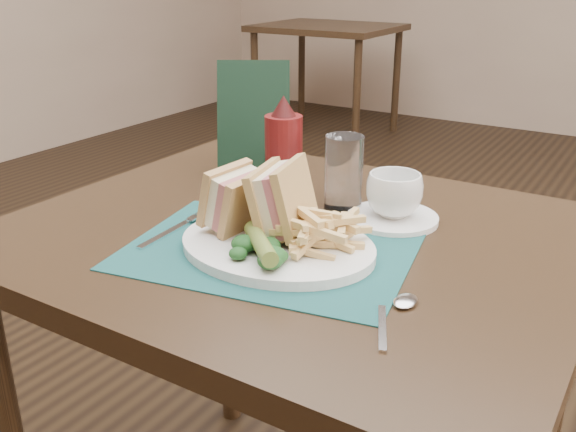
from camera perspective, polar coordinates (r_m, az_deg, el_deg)
The scene contains 17 objects.
floor at distance 1.82m, azimuth 9.19°, elevation -17.94°, with size 7.00×7.00×0.00m, color black.
table_main at distance 1.23m, azimuth 0.57°, elevation -17.43°, with size 0.90×0.75×0.75m, color black, non-canonical shape.
table_bg_left at distance 4.58m, azimuth 3.44°, elevation 11.94°, with size 0.90×0.75×0.75m, color black, non-canonical shape.
placemat at distance 0.95m, azimuth -1.78°, elevation -3.15°, with size 0.41×0.30×0.00m, color #164847.
plate at distance 0.95m, azimuth -0.96°, elevation -2.67°, with size 0.30×0.24×0.01m, color white, non-canonical shape.
sandwich_half_a at distance 0.99m, azimuth -5.65°, elevation 1.83°, with size 0.06×0.10×0.09m, color tan, non-canonical shape.
sandwich_half_b at distance 0.95m, azimuth -1.65°, elevation 1.68°, with size 0.06×0.12×0.10m, color tan, non-canonical shape.
kale_garnish at distance 0.89m, azimuth -2.55°, elevation -3.01°, with size 0.11×0.08×0.03m, color #143917, non-canonical shape.
pickle_spear at distance 0.89m, azimuth -2.45°, elevation -2.44°, with size 0.02×0.02×0.12m, color olive.
fries_pile at distance 0.92m, azimuth 3.00°, elevation -0.98°, with size 0.18×0.20×0.06m, color #DDB66E, non-canonical shape.
fork at distance 1.04m, azimuth -9.82°, elevation -0.85°, with size 0.03×0.17×0.01m, color silver, non-canonical shape.
spoon at distance 0.79m, azimuth 9.15°, elevation -8.76°, with size 0.03×0.15×0.01m, color silver, non-canonical shape.
saucer at distance 1.08m, azimuth 9.28°, elevation -0.19°, with size 0.15×0.15×0.01m, color white.
coffee_cup at distance 1.06m, azimuth 9.42°, elevation 1.88°, with size 0.09×0.09×0.07m, color white.
drinking_glass at distance 1.10m, azimuth 4.98°, elevation 3.83°, with size 0.07×0.07×0.13m, color white.
ketchup_bottle at distance 1.15m, azimuth -0.39°, elevation 6.12°, with size 0.07×0.07×0.19m, color #580F0F, non-canonical shape.
check_presenter at distance 1.27m, azimuth -3.08°, elevation 8.47°, with size 0.14×0.02×0.23m, color black.
Camera 1 is at (0.49, -1.32, 1.15)m, focal length 40.00 mm.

